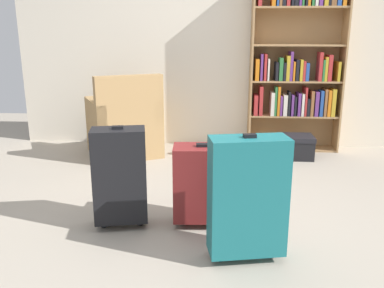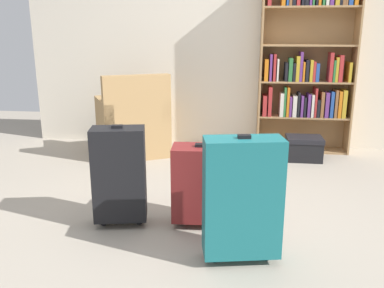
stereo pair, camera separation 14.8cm
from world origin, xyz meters
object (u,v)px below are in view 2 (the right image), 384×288
(storage_box, at_px, (304,148))
(suitcase_teal, at_px, (242,198))
(mug, at_px, (189,150))
(armchair, at_px, (133,126))
(suitcase_black, at_px, (119,174))
(suitcase_dark_red, at_px, (201,183))
(bookshelf, at_px, (308,60))

(storage_box, height_order, suitcase_teal, suitcase_teal)
(mug, height_order, suitcase_teal, suitcase_teal)
(armchair, distance_m, mug, 0.68)
(mug, bearing_deg, armchair, -176.19)
(mug, xyz_separation_m, suitcase_black, (-0.25, -1.75, 0.32))
(armchair, bearing_deg, suitcase_black, -77.71)
(suitcase_black, bearing_deg, suitcase_teal, -23.85)
(suitcase_dark_red, bearing_deg, mug, 100.36)
(mug, relative_size, suitcase_teal, 0.16)
(armchair, bearing_deg, storage_box, 0.38)
(armchair, relative_size, mug, 7.88)
(storage_box, distance_m, suitcase_dark_red, 1.90)
(storage_box, bearing_deg, suitcase_black, -130.92)
(bookshelf, bearing_deg, suitcase_dark_red, -115.46)
(suitcase_teal, bearing_deg, suitcase_dark_red, 122.33)
(suitcase_teal, bearing_deg, suitcase_black, 156.15)
(suitcase_dark_red, bearing_deg, suitcase_teal, -57.67)
(suitcase_teal, bearing_deg, bookshelf, 74.54)
(suitcase_black, bearing_deg, armchair, 102.29)
(bookshelf, relative_size, suitcase_black, 2.72)
(bookshelf, bearing_deg, mug, -165.05)
(suitcase_dark_red, bearing_deg, armchair, 119.62)
(armchair, distance_m, suitcase_teal, 2.40)
(storage_box, bearing_deg, bookshelf, 85.81)
(storage_box, height_order, suitcase_black, suitcase_black)
(armchair, relative_size, suitcase_teal, 1.23)
(mug, distance_m, storage_box, 1.24)
(armchair, height_order, suitcase_teal, armchair)
(suitcase_dark_red, height_order, suitcase_teal, suitcase_teal)
(bookshelf, height_order, suitcase_teal, bookshelf)
(bookshelf, distance_m, suitcase_dark_red, 2.34)
(armchair, relative_size, suitcase_black, 1.32)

